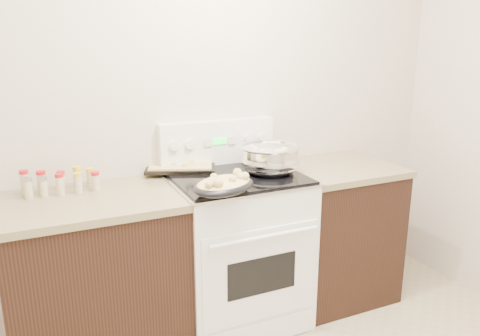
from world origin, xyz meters
TOP-DOWN VIEW (x-y plane):
  - room_shell at (0.00, 0.00)m, footprint 4.10×3.60m
  - counter_left at (-0.48, 1.43)m, footprint 0.93×0.67m
  - counter_right at (1.08, 1.43)m, footprint 0.73×0.67m
  - kitchen_range at (0.35, 1.42)m, footprint 0.78×0.73m
  - mixing_bowl at (0.56, 1.40)m, footprint 0.41×0.41m
  - roasting_pan at (0.15, 1.14)m, footprint 0.44×0.39m
  - baking_sheet at (0.10, 1.70)m, footprint 0.50×0.43m
  - wooden_spoon at (0.20, 1.17)m, footprint 0.09×0.25m
  - blue_ladle at (0.62, 1.33)m, footprint 0.16×0.27m
  - spice_jars at (-0.61, 1.59)m, footprint 0.39×0.14m

SIDE VIEW (x-z plane):
  - counter_left at x=-0.48m, z-range 0.00..0.92m
  - counter_right at x=1.08m, z-range 0.00..0.92m
  - kitchen_range at x=0.35m, z-range -0.12..1.10m
  - wooden_spoon at x=0.20m, z-range 0.93..0.98m
  - baking_sheet at x=0.10m, z-range 0.93..0.99m
  - spice_jars at x=-0.61m, z-range 0.91..1.04m
  - blue_ladle at x=0.62m, z-range 0.93..1.03m
  - roasting_pan at x=0.15m, z-range 0.93..1.05m
  - mixing_bowl at x=0.56m, z-range 0.92..1.13m
  - room_shell at x=0.00m, z-range 0.33..3.08m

